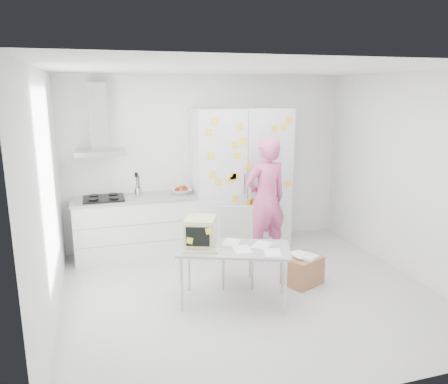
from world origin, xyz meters
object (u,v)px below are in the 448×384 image
object	(u,v)px
desk	(212,239)
chair	(237,241)
cardboard_box	(303,270)
person	(266,199)

from	to	relation	value
desk	chair	world-z (taller)	desk
desk	cardboard_box	bearing A→B (deg)	25.71
desk	cardboard_box	xyz separation A→B (m)	(1.24, 0.09, -0.58)
cardboard_box	person	bearing A→B (deg)	97.65
chair	cardboard_box	distance (m)	0.94
person	chair	xyz separation A→B (m)	(-0.66, -0.66, -0.35)
person	desk	distance (m)	1.55
chair	cardboard_box	world-z (taller)	chair
person	cardboard_box	world-z (taller)	person
person	cardboard_box	xyz separation A→B (m)	(0.13, -0.98, -0.72)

